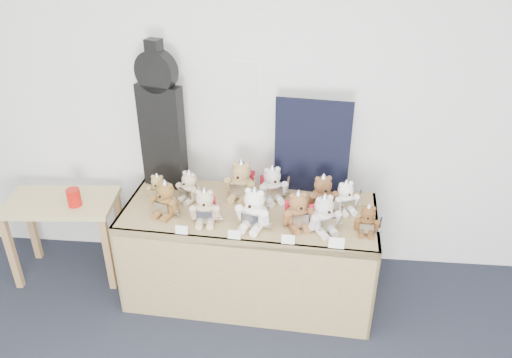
# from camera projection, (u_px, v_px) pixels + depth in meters

# --- Properties ---
(room_shell) EXTENTS (6.00, 6.00, 6.00)m
(room_shell) POSITION_uv_depth(u_px,v_px,m) (242.00, 84.00, 3.57)
(room_shell) COLOR white
(room_shell) RESTS_ON floor
(display_table) EXTENTS (1.82, 0.84, 0.74)m
(display_table) POSITION_uv_depth(u_px,v_px,m) (248.00, 234.00, 3.51)
(display_table) COLOR olive
(display_table) RESTS_ON floor
(side_table) EXTENTS (0.84, 0.51, 0.68)m
(side_table) POSITION_uv_depth(u_px,v_px,m) (63.00, 214.00, 3.79)
(side_table) COLOR tan
(side_table) RESTS_ON floor
(guitar_case) EXTENTS (0.35, 0.19, 1.10)m
(guitar_case) POSITION_uv_depth(u_px,v_px,m) (161.00, 119.00, 3.55)
(guitar_case) COLOR black
(guitar_case) RESTS_ON display_table
(navy_board) EXTENTS (0.54, 0.08, 0.72)m
(navy_board) POSITION_uv_depth(u_px,v_px,m) (312.00, 147.00, 3.56)
(navy_board) COLOR black
(navy_board) RESTS_ON display_table
(red_cup) EXTENTS (0.10, 0.10, 0.13)m
(red_cup) POSITION_uv_depth(u_px,v_px,m) (74.00, 197.00, 3.64)
(red_cup) COLOR red
(red_cup) RESTS_ON side_table
(teddy_front_far_left) EXTENTS (0.23, 0.22, 0.28)m
(teddy_front_far_left) POSITION_uv_depth(u_px,v_px,m) (166.00, 200.00, 3.40)
(teddy_front_far_left) COLOR brown
(teddy_front_far_left) RESTS_ON display_table
(teddy_front_left) EXTENTS (0.23, 0.20, 0.28)m
(teddy_front_left) POSITION_uv_depth(u_px,v_px,m) (205.00, 208.00, 3.32)
(teddy_front_left) COLOR #C7AB8C
(teddy_front_left) RESTS_ON display_table
(teddy_front_centre) EXTENTS (0.26, 0.25, 0.32)m
(teddy_front_centre) POSITION_uv_depth(u_px,v_px,m) (254.00, 210.00, 3.26)
(teddy_front_centre) COLOR white
(teddy_front_centre) RESTS_ON display_table
(teddy_front_right) EXTENTS (0.24, 0.22, 0.29)m
(teddy_front_right) POSITION_uv_depth(u_px,v_px,m) (298.00, 211.00, 3.27)
(teddy_front_right) COLOR brown
(teddy_front_right) RESTS_ON display_table
(teddy_front_far_right) EXTENTS (0.24, 0.23, 0.29)m
(teddy_front_far_right) POSITION_uv_depth(u_px,v_px,m) (324.00, 215.00, 3.23)
(teddy_front_far_right) COLOR silver
(teddy_front_far_right) RESTS_ON display_table
(teddy_front_end) EXTENTS (0.19, 0.16, 0.23)m
(teddy_front_end) POSITION_uv_depth(u_px,v_px,m) (367.00, 220.00, 3.22)
(teddy_front_end) COLOR brown
(teddy_front_end) RESTS_ON display_table
(teddy_back_left) EXTENTS (0.20, 0.21, 0.26)m
(teddy_back_left) POSITION_uv_depth(u_px,v_px,m) (189.00, 187.00, 3.57)
(teddy_back_left) COLOR #BFAB8B
(teddy_back_left) RESTS_ON display_table
(teddy_back_centre_left) EXTENTS (0.27, 0.24, 0.33)m
(teddy_back_centre_left) POSITION_uv_depth(u_px,v_px,m) (241.00, 181.00, 3.59)
(teddy_back_centre_left) COLOR #A78753
(teddy_back_centre_left) RESTS_ON display_table
(teddy_back_centre_right) EXTENTS (0.24, 0.23, 0.29)m
(teddy_back_centre_right) POSITION_uv_depth(u_px,v_px,m) (272.00, 185.00, 3.57)
(teddy_back_centre_right) COLOR beige
(teddy_back_centre_right) RESTS_ON display_table
(teddy_back_right) EXTENTS (0.24, 0.22, 0.29)m
(teddy_back_right) POSITION_uv_depth(u_px,v_px,m) (323.00, 194.00, 3.46)
(teddy_back_right) COLOR brown
(teddy_back_right) RESTS_ON display_table
(teddy_back_end) EXTENTS (0.21, 0.20, 0.25)m
(teddy_back_end) POSITION_uv_depth(u_px,v_px,m) (345.00, 197.00, 3.45)
(teddy_back_end) COLOR white
(teddy_back_end) RESTS_ON display_table
(teddy_back_far_left) EXTENTS (0.17, 0.14, 0.21)m
(teddy_back_far_left) POSITION_uv_depth(u_px,v_px,m) (158.00, 188.00, 3.60)
(teddy_back_far_left) COLOR #A4854C
(teddy_back_far_left) RESTS_ON display_table
(entry_card_a) EXTENTS (0.08, 0.02, 0.06)m
(entry_card_a) POSITION_uv_depth(u_px,v_px,m) (182.00, 230.00, 3.23)
(entry_card_a) COLOR white
(entry_card_a) RESTS_ON display_table
(entry_card_b) EXTENTS (0.08, 0.02, 0.06)m
(entry_card_b) POSITION_uv_depth(u_px,v_px,m) (234.00, 235.00, 3.18)
(entry_card_b) COLOR white
(entry_card_b) RESTS_ON display_table
(entry_card_c) EXTENTS (0.09, 0.02, 0.06)m
(entry_card_c) POSITION_uv_depth(u_px,v_px,m) (288.00, 239.00, 3.14)
(entry_card_c) COLOR white
(entry_card_c) RESTS_ON display_table
(entry_card_d) EXTENTS (0.10, 0.03, 0.07)m
(entry_card_d) POSITION_uv_depth(u_px,v_px,m) (336.00, 243.00, 3.09)
(entry_card_d) COLOR white
(entry_card_d) RESTS_ON display_table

